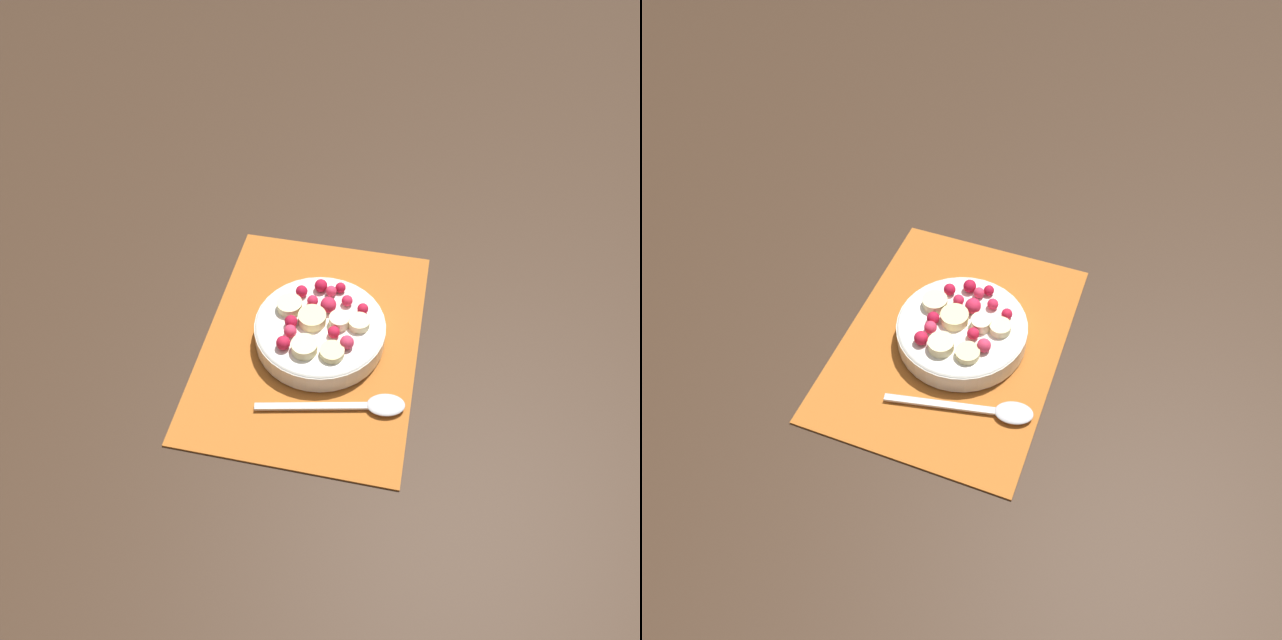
{
  "view_description": "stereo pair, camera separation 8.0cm",
  "coord_description": "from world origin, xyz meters",
  "views": [
    {
      "loc": [
        -0.49,
        -0.11,
        0.66
      ],
      "look_at": [
        0.01,
        -0.01,
        0.04
      ],
      "focal_mm": 35.0,
      "sensor_mm": 36.0,
      "label": 1
    },
    {
      "loc": [
        -0.47,
        -0.19,
        0.66
      ],
      "look_at": [
        0.01,
        -0.01,
        0.04
      ],
      "focal_mm": 35.0,
      "sensor_mm": 36.0,
      "label": 2
    }
  ],
  "objects": [
    {
      "name": "ground_plane",
      "position": [
        0.0,
        0.0,
        0.0
      ],
      "size": [
        3.0,
        3.0,
        0.0
      ],
      "primitive_type": "plane",
      "color": "#382619"
    },
    {
      "name": "placemat",
      "position": [
        0.0,
        0.0,
        0.0
      ],
      "size": [
        0.37,
        0.28,
        0.01
      ],
      "color": "#B26023",
      "rests_on": "ground_plane"
    },
    {
      "name": "fruit_bowl",
      "position": [
        0.01,
        -0.01,
        0.03
      ],
      "size": [
        0.17,
        0.17,
        0.05
      ],
      "color": "silver",
      "rests_on": "placemat"
    },
    {
      "name": "spoon",
      "position": [
        -0.09,
        -0.08,
        0.01
      ],
      "size": [
        0.06,
        0.18,
        0.01
      ],
      "rotation": [
        0.0,
        0.0,
        4.92
      ],
      "color": "silver",
      "rests_on": "placemat"
    }
  ]
}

